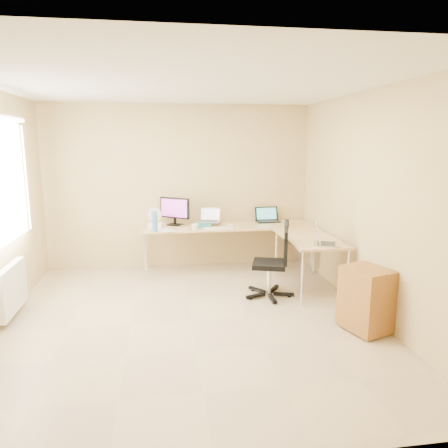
{
  "coord_description": "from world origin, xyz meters",
  "views": [
    {
      "loc": [
        -0.29,
        -4.54,
        2.01
      ],
      "look_at": [
        0.55,
        1.1,
        0.9
      ],
      "focal_mm": 33.83,
      "sensor_mm": 36.0,
      "label": 1
    }
  ],
  "objects": [
    {
      "name": "cabinet",
      "position": [
        1.85,
        -0.53,
        0.36
      ],
      "size": [
        0.52,
        0.59,
        0.68
      ],
      "primitive_type": "cube",
      "rotation": [
        0.0,
        0.0,
        0.31
      ],
      "color": "brown",
      "rests_on": "ground"
    },
    {
      "name": "ceiling",
      "position": [
        0.0,
        0.0,
        2.6
      ],
      "size": [
        4.5,
        4.5,
        0.0
      ],
      "primitive_type": "plane",
      "rotation": [
        3.14,
        0.0,
        0.0
      ],
      "color": "white",
      "rests_on": "ground"
    },
    {
      "name": "black_cup",
      "position": [
        1.58,
        1.55,
        0.79
      ],
      "size": [
        0.09,
        0.09,
        0.13
      ],
      "primitive_type": "cylinder",
      "rotation": [
        0.0,
        0.0,
        -0.16
      ],
      "color": "black",
      "rests_on": "desk_main"
    },
    {
      "name": "desk_return",
      "position": [
        1.7,
        0.85,
        0.36
      ],
      "size": [
        0.7,
        1.3,
        0.73
      ],
      "primitive_type": "cube",
      "color": "tan",
      "rests_on": "ground"
    },
    {
      "name": "cd_stack",
      "position": [
        0.03,
        1.82,
        0.74
      ],
      "size": [
        0.14,
        0.14,
        0.03
      ],
      "primitive_type": "cylinder",
      "rotation": [
        0.0,
        0.0,
        -0.43
      ],
      "color": "silver",
      "rests_on": "desk_main"
    },
    {
      "name": "laptop_return",
      "position": [
        1.75,
        0.39,
        0.85
      ],
      "size": [
        0.45,
        0.4,
        0.25
      ],
      "primitive_type": "cube",
      "rotation": [
        0.0,
        0.0,
        1.23
      ],
      "color": "silver",
      "rests_on": "desk_return"
    },
    {
      "name": "desk_main",
      "position": [
        0.72,
        1.85,
        0.36
      ],
      "size": [
        2.65,
        0.7,
        0.73
      ],
      "primitive_type": "cube",
      "color": "tan",
      "rests_on": "ground"
    },
    {
      "name": "white_box",
      "position": [
        -0.4,
        1.83,
        0.77
      ],
      "size": [
        0.23,
        0.18,
        0.07
      ],
      "primitive_type": "cube",
      "rotation": [
        0.0,
        0.0,
        -0.19
      ],
      "color": "white",
      "rests_on": "desk_main"
    },
    {
      "name": "office_chair",
      "position": [
        1.08,
        0.63,
        0.5
      ],
      "size": [
        0.69,
        0.69,
        0.91
      ],
      "primitive_type": "cube",
      "rotation": [
        0.0,
        0.0,
        -0.3
      ],
      "color": "black",
      "rests_on": "ground"
    },
    {
      "name": "floor",
      "position": [
        0.0,
        0.0,
        0.0
      ],
      "size": [
        4.5,
        4.5,
        0.0
      ],
      "primitive_type": "plane",
      "color": "tan",
      "rests_on": "ground"
    },
    {
      "name": "keyboard",
      "position": [
        0.53,
        1.59,
        0.74
      ],
      "size": [
        0.45,
        0.13,
        0.02
      ],
      "primitive_type": "cube",
      "rotation": [
        0.0,
        0.0,
        -0.01
      ],
      "color": "silver",
      "rests_on": "desk_main"
    },
    {
      "name": "papers",
      "position": [
        -0.25,
        1.61,
        0.73
      ],
      "size": [
        0.29,
        0.34,
        0.01
      ],
      "primitive_type": "cube",
      "rotation": [
        0.0,
        0.0,
        0.38
      ],
      "color": "silver",
      "rests_on": "desk_main"
    },
    {
      "name": "book_stack",
      "position": [
        0.35,
        1.82,
        0.75
      ],
      "size": [
        0.2,
        0.27,
        0.04
      ],
      "primitive_type": "cube",
      "rotation": [
        0.0,
        0.0,
        -0.01
      ],
      "color": "#1D6C68",
      "rests_on": "desk_main"
    },
    {
      "name": "mug",
      "position": [
        0.18,
        1.55,
        0.78
      ],
      "size": [
        0.12,
        0.12,
        0.1
      ],
      "primitive_type": "imported",
      "rotation": [
        0.0,
        0.0,
        0.16
      ],
      "color": "white",
      "rests_on": "desk_main"
    },
    {
      "name": "mouse",
      "position": [
        0.75,
        1.77,
        0.75
      ],
      "size": [
        0.12,
        0.1,
        0.04
      ],
      "primitive_type": "ellipsoid",
      "rotation": [
        0.0,
        0.0,
        -0.4
      ],
      "color": "silver",
      "rests_on": "desk_main"
    },
    {
      "name": "desk_fan",
      "position": [
        -0.4,
        1.9,
        0.87
      ],
      "size": [
        0.28,
        0.28,
        0.27
      ],
      "primitive_type": "cylinder",
      "rotation": [
        0.0,
        0.0,
        -0.41
      ],
      "color": "beige",
      "rests_on": "desk_main"
    },
    {
      "name": "radiator",
      "position": [
        -2.03,
        0.4,
        0.35
      ],
      "size": [
        0.09,
        0.8,
        0.55
      ],
      "primitive_type": "cube",
      "color": "white",
      "rests_on": "ground"
    },
    {
      "name": "monitor",
      "position": [
        -0.09,
        1.98,
        0.95
      ],
      "size": [
        0.52,
        0.43,
        0.44
      ],
      "primitive_type": "cube",
      "rotation": [
        0.0,
        0.0,
        -0.6
      ],
      "color": "black",
      "rests_on": "desk_main"
    },
    {
      "name": "laptop_center",
      "position": [
        0.44,
        1.93,
        0.88
      ],
      "size": [
        0.4,
        0.36,
        0.22
      ],
      "primitive_type": "cube",
      "rotation": [
        0.0,
        0.0,
        -0.36
      ],
      "color": "#B0B1B9",
      "rests_on": "desk_main"
    },
    {
      "name": "wall_back",
      "position": [
        0.0,
        2.25,
        1.3
      ],
      "size": [
        4.5,
        0.0,
        4.5
      ],
      "primitive_type": "plane",
      "rotation": [
        1.57,
        0.0,
        0.0
      ],
      "color": "tan",
      "rests_on": "ground"
    },
    {
      "name": "wall_right",
      "position": [
        2.1,
        0.0,
        1.3
      ],
      "size": [
        0.0,
        4.5,
        4.5
      ],
      "primitive_type": "plane",
      "rotation": [
        1.57,
        0.0,
        -1.57
      ],
      "color": "tan",
      "rests_on": "ground"
    },
    {
      "name": "water_bottle",
      "position": [
        -0.4,
        1.55,
        0.88
      ],
      "size": [
        0.09,
        0.09,
        0.29
      ],
      "primitive_type": "cylinder",
      "rotation": [
        0.0,
        0.0,
        -0.13
      ],
      "color": "#4375B0",
      "rests_on": "desk_main"
    },
    {
      "name": "laptop_black",
      "position": [
        1.42,
        2.04,
        0.85
      ],
      "size": [
        0.39,
        0.3,
        0.24
      ],
      "primitive_type": "cube",
      "rotation": [
        0.0,
        0.0,
        0.05
      ],
      "color": "black",
      "rests_on": "desk_main"
    },
    {
      "name": "wall_front",
      "position": [
        0.0,
        -2.25,
        1.3
      ],
      "size": [
        4.5,
        0.0,
        4.5
      ],
      "primitive_type": "plane",
      "rotation": [
        -1.57,
        0.0,
        0.0
      ],
      "color": "tan",
      "rests_on": "ground"
    }
  ]
}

